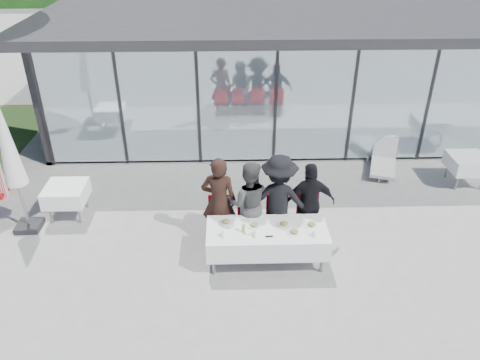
{
  "coord_description": "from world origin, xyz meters",
  "views": [
    {
      "loc": [
        -0.19,
        -7.08,
        5.89
      ],
      "look_at": [
        0.05,
        1.2,
        1.09
      ],
      "focal_mm": 35.0,
      "sensor_mm": 36.0,
      "label": 1
    }
  ],
  "objects_px": {
    "diner_c": "(278,200)",
    "lounger": "(384,160)",
    "diner_chair_c": "(277,215)",
    "diner_chair_d": "(308,215)",
    "plate_c": "(284,224)",
    "folded_eyeglasses": "(269,236)",
    "diner_chair_b": "(248,216)",
    "diner_b": "(249,203)",
    "plate_b": "(254,225)",
    "plate_a": "(226,222)",
    "spare_table_left": "(66,194)",
    "market_umbrella": "(8,148)",
    "diner_d": "(309,203)",
    "spare_table_right": "(467,163)",
    "plate_extra": "(294,232)",
    "diner_chair_a": "(219,216)",
    "diner_a": "(219,201)",
    "juice_bottle": "(244,229)",
    "spare_chair_b": "(451,139)",
    "dining_table": "(267,238)"
  },
  "relations": [
    {
      "from": "diner_c",
      "to": "lounger",
      "type": "relative_size",
      "value": 1.32
    },
    {
      "from": "diner_chair_c",
      "to": "diner_chair_d",
      "type": "distance_m",
      "value": 0.62
    },
    {
      "from": "plate_c",
      "to": "folded_eyeglasses",
      "type": "bearing_deg",
      "value": -131.69
    },
    {
      "from": "diner_chair_b",
      "to": "diner_chair_c",
      "type": "distance_m",
      "value": 0.58
    },
    {
      "from": "diner_b",
      "to": "plate_b",
      "type": "relative_size",
      "value": 6.82
    },
    {
      "from": "plate_a",
      "to": "spare_table_left",
      "type": "distance_m",
      "value": 3.78
    },
    {
      "from": "plate_a",
      "to": "lounger",
      "type": "xyz_separation_m",
      "value": [
        4.09,
        3.38,
        -0.52
      ]
    },
    {
      "from": "market_umbrella",
      "to": "diner_d",
      "type": "bearing_deg",
      "value": -5.2
    },
    {
      "from": "diner_chair_d",
      "to": "spare_table_right",
      "type": "relative_size",
      "value": 1.13
    },
    {
      "from": "plate_a",
      "to": "diner_c",
      "type": "bearing_deg",
      "value": 23.98
    },
    {
      "from": "plate_extra",
      "to": "spare_table_left",
      "type": "relative_size",
      "value": 0.3
    },
    {
      "from": "diner_chair_c",
      "to": "market_umbrella",
      "type": "xyz_separation_m",
      "value": [
        -5.23,
        0.46,
        1.36
      ]
    },
    {
      "from": "diner_chair_c",
      "to": "plate_b",
      "type": "height_order",
      "value": "diner_chair_c"
    },
    {
      "from": "market_umbrella",
      "to": "diner_chair_a",
      "type": "bearing_deg",
      "value": -6.42
    },
    {
      "from": "diner_a",
      "to": "diner_c",
      "type": "bearing_deg",
      "value": -174.0
    },
    {
      "from": "diner_chair_c",
      "to": "spare_table_left",
      "type": "xyz_separation_m",
      "value": [
        -4.5,
        0.94,
        0.02
      ]
    },
    {
      "from": "diner_chair_c",
      "to": "diner_d",
      "type": "height_order",
      "value": "diner_d"
    },
    {
      "from": "juice_bottle",
      "to": "lounger",
      "type": "xyz_separation_m",
      "value": [
        3.78,
        3.68,
        -0.57
      ]
    },
    {
      "from": "spare_chair_b",
      "to": "market_umbrella",
      "type": "bearing_deg",
      "value": -163.47
    },
    {
      "from": "diner_chair_b",
      "to": "market_umbrella",
      "type": "bearing_deg",
      "value": 174.38
    },
    {
      "from": "market_umbrella",
      "to": "diner_a",
      "type": "bearing_deg",
      "value": -7.46
    },
    {
      "from": "diner_chair_b",
      "to": "spare_table_right",
      "type": "height_order",
      "value": "diner_chair_b"
    },
    {
      "from": "diner_a",
      "to": "spare_table_left",
      "type": "xyz_separation_m",
      "value": [
        -3.33,
        1.01,
        -0.39
      ]
    },
    {
      "from": "diner_chair_d",
      "to": "plate_b",
      "type": "xyz_separation_m",
      "value": [
        -1.12,
        -0.66,
        0.24
      ]
    },
    {
      "from": "diner_c",
      "to": "diner_chair_c",
      "type": "relative_size",
      "value": 1.96
    },
    {
      "from": "diner_a",
      "to": "plate_a",
      "type": "distance_m",
      "value": 0.51
    },
    {
      "from": "plate_extra",
      "to": "diner_chair_a",
      "type": "bearing_deg",
      "value": 147.04
    },
    {
      "from": "diner_b",
      "to": "diner_chair_c",
      "type": "height_order",
      "value": "diner_b"
    },
    {
      "from": "market_umbrella",
      "to": "folded_eyeglasses",
      "type": "bearing_deg",
      "value": -16.2
    },
    {
      "from": "diner_c",
      "to": "folded_eyeglasses",
      "type": "height_order",
      "value": "diner_c"
    },
    {
      "from": "plate_c",
      "to": "spare_table_right",
      "type": "bearing_deg",
      "value": 29.51
    },
    {
      "from": "diner_chair_a",
      "to": "diner_chair_c",
      "type": "distance_m",
      "value": 1.17
    },
    {
      "from": "dining_table",
      "to": "plate_c",
      "type": "height_order",
      "value": "plate_c"
    },
    {
      "from": "diner_a",
      "to": "folded_eyeglasses",
      "type": "relative_size",
      "value": 13.53
    },
    {
      "from": "plate_b",
      "to": "dining_table",
      "type": "bearing_deg",
      "value": -21.03
    },
    {
      "from": "diner_b",
      "to": "diner_c",
      "type": "xyz_separation_m",
      "value": [
        0.58,
        0.0,
        0.06
      ]
    },
    {
      "from": "diner_b",
      "to": "diner_chair_c",
      "type": "relative_size",
      "value": 1.83
    },
    {
      "from": "diner_b",
      "to": "plate_a",
      "type": "xyz_separation_m",
      "value": [
        -0.45,
        -0.46,
        -0.12
      ]
    },
    {
      "from": "diner_chair_b",
      "to": "plate_c",
      "type": "bearing_deg",
      "value": -44.62
    },
    {
      "from": "diner_chair_b",
      "to": "juice_bottle",
      "type": "bearing_deg",
      "value": -98.8
    },
    {
      "from": "diner_chair_a",
      "to": "spare_table_right",
      "type": "bearing_deg",
      "value": 19.01
    },
    {
      "from": "diner_d",
      "to": "lounger",
      "type": "relative_size",
      "value": 1.2
    },
    {
      "from": "diner_a",
      "to": "market_umbrella",
      "type": "distance_m",
      "value": 4.2
    },
    {
      "from": "plate_extra",
      "to": "plate_a",
      "type": "bearing_deg",
      "value": 163.79
    },
    {
      "from": "plate_extra",
      "to": "spare_chair_b",
      "type": "height_order",
      "value": "spare_chair_b"
    },
    {
      "from": "dining_table",
      "to": "diner_chair_d",
      "type": "xyz_separation_m",
      "value": [
        0.89,
        0.75,
        -0.0
      ]
    },
    {
      "from": "diner_d",
      "to": "diner_chair_d",
      "type": "bearing_deg",
      "value": -95.22
    },
    {
      "from": "diner_c",
      "to": "lounger",
      "type": "bearing_deg",
      "value": -127.49
    },
    {
      "from": "dining_table",
      "to": "juice_bottle",
      "type": "height_order",
      "value": "juice_bottle"
    },
    {
      "from": "plate_c",
      "to": "spare_table_right",
      "type": "height_order",
      "value": "plate_c"
    }
  ]
}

